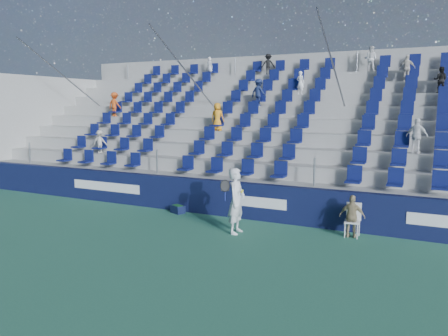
% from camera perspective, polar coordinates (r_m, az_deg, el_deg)
% --- Properties ---
extents(ground, '(70.00, 70.00, 0.00)m').
position_cam_1_polar(ground, '(12.41, -6.60, -9.41)').
color(ground, '#317256').
rests_on(ground, ground).
extents(sponsor_wall, '(24.00, 0.32, 1.20)m').
position_cam_1_polar(sponsor_wall, '(14.91, -0.09, -3.97)').
color(sponsor_wall, '#10153B').
rests_on(sponsor_wall, ground).
extents(grandstand, '(24.00, 8.17, 6.63)m').
position_cam_1_polar(grandstand, '(19.35, 6.55, 3.38)').
color(grandstand, '#9F9E9A').
rests_on(grandstand, ground).
extents(tennis_player, '(0.69, 0.72, 1.94)m').
position_cam_1_polar(tennis_player, '(12.80, 1.63, -4.31)').
color(tennis_player, silver).
rests_on(tennis_player, ground).
extents(line_judge_chair, '(0.47, 0.48, 0.97)m').
position_cam_1_polar(line_judge_chair, '(13.15, 16.50, -6.19)').
color(line_judge_chair, white).
rests_on(line_judge_chair, ground).
extents(line_judge, '(0.72, 0.30, 1.23)m').
position_cam_1_polar(line_judge, '(12.99, 16.40, -6.09)').
color(line_judge, tan).
rests_on(line_judge, ground).
extents(ball_bin, '(0.58, 0.49, 0.28)m').
position_cam_1_polar(ball_bin, '(15.43, -6.07, -5.32)').
color(ball_bin, '#0F1738').
rests_on(ball_bin, ground).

